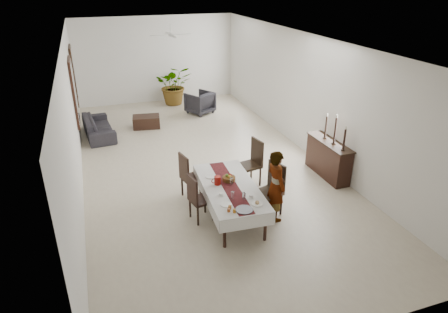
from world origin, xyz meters
TOP-DOWN VIEW (x-y plane):
  - floor at (0.00, 0.00)m, footprint 6.00×12.00m
  - ceiling at (0.00, 0.00)m, footprint 6.00×12.00m
  - wall_back at (0.00, 6.00)m, footprint 6.00×0.02m
  - wall_front at (0.00, -6.00)m, footprint 6.00×0.02m
  - wall_left at (-3.00, 0.00)m, footprint 0.02×12.00m
  - wall_right at (3.00, 0.00)m, footprint 0.02×12.00m
  - dining_table_top at (-0.12, -2.63)m, footprint 1.02×2.20m
  - table_leg_fl at (-0.57, -3.62)m, footprint 0.07×0.07m
  - table_leg_fr at (0.21, -3.67)m, footprint 0.07×0.07m
  - table_leg_bl at (-0.45, -1.59)m, footprint 0.07×0.07m
  - table_leg_br at (0.34, -1.64)m, footprint 0.07×0.07m
  - tablecloth_top at (-0.12, -2.63)m, footprint 1.19×2.37m
  - tablecloth_drape_left at (-0.64, -2.60)m, footprint 0.15×2.30m
  - tablecloth_drape_right at (0.41, -2.66)m, footprint 0.15×2.30m
  - tablecloth_drape_near at (-0.19, -3.78)m, footprint 1.05×0.07m
  - tablecloth_drape_far at (-0.05, -1.48)m, footprint 1.05×0.07m
  - table_runner at (-0.12, -2.63)m, footprint 0.45×2.25m
  - red_pitcher at (-0.33, -2.48)m, footprint 0.14×0.14m
  - pitcher_handle at (-0.41, -2.48)m, footprint 0.11×0.02m
  - wine_glass_near at (-0.04, -3.22)m, footprint 0.06×0.06m
  - wine_glass_mid at (-0.24, -3.12)m, footprint 0.06×0.06m
  - wine_glass_far at (-0.07, -2.59)m, footprint 0.06×0.06m
  - teacup_right at (0.12, -3.18)m, footprint 0.08×0.08m
  - saucer_right at (0.12, -3.18)m, footprint 0.13×0.13m
  - teacup_left at (-0.40, -2.93)m, footprint 0.08×0.08m
  - saucer_left at (-0.40, -2.93)m, footprint 0.13×0.13m
  - plate_near_right at (0.13, -3.45)m, footprint 0.21×0.21m
  - bread_near_right at (0.13, -3.45)m, footprint 0.08×0.08m
  - plate_near_left at (-0.42, -3.28)m, footprint 0.21×0.21m
  - plate_far_left at (-0.37, -2.12)m, footprint 0.21×0.21m
  - serving_tray at (-0.17, -3.57)m, footprint 0.32×0.32m
  - jam_jar_a at (-0.37, -3.58)m, footprint 0.06×0.06m
  - jam_jar_b at (-0.46, -3.52)m, footprint 0.06×0.06m
  - jam_jar_c at (-0.41, -3.44)m, footprint 0.06×0.06m
  - fruit_basket at (-0.06, -2.41)m, footprint 0.27×0.27m
  - fruit_red at (-0.03, -2.39)m, footprint 0.08×0.08m
  - fruit_green at (-0.09, -2.38)m, footprint 0.07×0.07m
  - fruit_yellow at (-0.06, -2.45)m, footprint 0.08×0.08m
  - chair_right_near_seat at (0.65, -2.85)m, footprint 0.60×0.60m
  - chair_right_near_leg_fl at (0.90, -2.96)m, footprint 0.06×0.06m
  - chair_right_near_leg_fr at (0.77, -2.60)m, footprint 0.06×0.06m
  - chair_right_near_leg_bl at (0.53, -3.09)m, footprint 0.06×0.06m
  - chair_right_near_leg_br at (0.40, -2.73)m, footprint 0.06×0.06m
  - chair_right_near_back at (0.85, -2.77)m, footprint 0.20×0.46m
  - chair_right_far_seat at (0.76, -1.53)m, footprint 0.55×0.55m
  - chair_right_far_leg_fl at (0.99, -1.68)m, footprint 0.05×0.05m
  - chair_right_far_leg_fr at (0.92, -1.30)m, footprint 0.05×0.05m
  - chair_right_far_leg_bl at (0.61, -1.75)m, footprint 0.05×0.05m
  - chair_right_far_leg_br at (0.54, -1.37)m, footprint 0.05×0.05m
  - chair_right_far_back at (0.97, -1.49)m, footprint 0.13×0.47m
  - chair_left_near_seat at (-0.71, -2.59)m, footprint 0.50×0.50m
  - chair_left_near_leg_fl at (-0.92, -2.45)m, footprint 0.05×0.05m
  - chair_left_near_leg_fr at (-0.84, -2.79)m, footprint 0.05×0.05m
  - chair_left_near_leg_bl at (-0.58, -2.38)m, footprint 0.05×0.05m
  - chair_left_near_leg_br at (-0.50, -2.72)m, footprint 0.05×0.05m
  - chair_left_near_back at (-0.90, -2.63)m, footprint 0.12×0.42m
  - chair_left_far_seat at (-0.64, -1.67)m, footprint 0.54×0.54m
  - chair_left_far_leg_fl at (-0.86, -1.53)m, footprint 0.05×0.05m
  - chair_left_far_leg_fr at (-0.79, -1.89)m, footprint 0.05×0.05m
  - chair_left_far_leg_bl at (-0.50, -1.45)m, footprint 0.05×0.05m
  - chair_left_far_leg_br at (-0.42, -1.81)m, footprint 0.05×0.05m
  - chair_left_far_back at (-0.84, -1.71)m, footprint 0.13×0.45m
  - woman at (0.71, -3.03)m, footprint 0.39×0.57m
  - sideboard_body at (2.78, -1.72)m, footprint 0.39×1.45m
  - sideboard_top at (2.78, -1.72)m, footprint 0.43×1.51m
  - candlestick_near_base at (2.78, -2.25)m, footprint 0.10×0.10m
  - candlestick_near_shaft at (2.78, -2.25)m, footprint 0.05×0.05m
  - candlestick_near_candle at (2.78, -2.25)m, footprint 0.03×0.03m
  - candlestick_mid_base at (2.78, -1.86)m, footprint 0.10×0.10m
  - candlestick_mid_shaft at (2.78, -1.86)m, footprint 0.05×0.05m
  - candlestick_mid_candle at (2.78, -1.86)m, footprint 0.03×0.03m
  - candlestick_far_base at (2.78, -1.48)m, footprint 0.10×0.10m
  - candlestick_far_shaft at (2.78, -1.48)m, footprint 0.05×0.05m
  - candlestick_far_candle at (2.78, -1.48)m, footprint 0.03×0.03m
  - sofa at (-2.44, 2.90)m, footprint 0.94×2.04m
  - armchair at (1.12, 4.00)m, footprint 1.14×1.15m
  - coffee_table at (-0.93, 3.15)m, footprint 0.93×0.69m
  - potted_plant at (0.52, 5.38)m, footprint 1.51×1.37m
  - mirror_frame_near at (-2.96, 2.20)m, footprint 0.06×1.05m
  - mirror_glass_near at (-2.92, 2.20)m, footprint 0.01×0.90m
  - mirror_frame_far at (-2.96, 4.30)m, footprint 0.06×1.05m
  - mirror_glass_far at (-2.92, 4.30)m, footprint 0.01×0.90m
  - fan_rod at (0.00, 3.00)m, footprint 0.04×0.04m
  - fan_hub at (0.00, 3.00)m, footprint 0.16×0.16m
  - fan_blade_n at (0.00, 3.35)m, footprint 0.10×0.55m
  - fan_blade_s at (0.00, 2.65)m, footprint 0.10×0.55m
  - fan_blade_e at (0.35, 3.00)m, footprint 0.55×0.10m
  - fan_blade_w at (-0.35, 3.00)m, footprint 0.55×0.10m

SIDE VIEW (x-z plane):
  - floor at x=0.00m, z-range 0.00..0.00m
  - coffee_table at x=-0.93m, z-range 0.00..0.38m
  - chair_left_near_leg_fl at x=-0.92m, z-range 0.00..0.42m
  - chair_left_near_leg_fr at x=-0.84m, z-range 0.00..0.42m
  - chair_left_near_leg_bl at x=-0.58m, z-range 0.00..0.42m
  - chair_left_near_leg_br at x=-0.50m, z-range 0.00..0.42m
  - chair_left_far_leg_fl at x=-0.86m, z-range 0.00..0.45m
  - chair_left_far_leg_fr at x=-0.79m, z-range 0.00..0.45m
  - chair_left_far_leg_bl at x=-0.50m, z-range 0.00..0.45m
  - chair_left_far_leg_br at x=-0.42m, z-range 0.00..0.45m
  - chair_right_far_leg_fl at x=0.99m, z-range 0.00..0.46m
  - chair_right_far_leg_fr at x=0.92m, z-range 0.00..0.46m
  - chair_right_far_leg_bl at x=0.61m, z-range 0.00..0.46m
  - chair_right_far_leg_br at x=0.54m, z-range 0.00..0.46m
  - chair_right_near_leg_fl at x=0.90m, z-range 0.00..0.47m
  - chair_right_near_leg_fr at x=0.77m, z-range 0.00..0.47m
  - chair_right_near_leg_bl at x=0.53m, z-range 0.00..0.47m
  - chair_right_near_leg_br at x=0.40m, z-range 0.00..0.47m
  - sofa at x=-2.44m, z-range 0.00..0.58m
  - table_leg_fl at x=-0.57m, z-range 0.00..0.63m
  - table_leg_fr at x=0.21m, z-range 0.00..0.63m
  - table_leg_bl at x=-0.45m, z-range 0.00..0.63m
  - table_leg_br at x=0.34m, z-range 0.00..0.63m
  - armchair at x=1.12m, z-range 0.00..0.77m
  - sideboard_body at x=2.78m, z-range 0.00..0.87m
  - chair_left_near_seat at x=-0.71m, z-range 0.42..0.47m
  - chair_left_far_seat at x=-0.64m, z-range 0.45..0.50m
  - chair_right_far_seat at x=0.76m, z-range 0.46..0.52m
  - chair_right_near_seat at x=0.65m, z-range 0.47..0.52m
  - tablecloth_drape_left at x=-0.64m, z-range 0.41..0.68m
  - tablecloth_drape_right at x=0.41m, z-range 0.41..0.68m
  - tablecloth_drape_near at x=-0.19m, z-range 0.41..0.68m
  - tablecloth_drape_far at x=-0.05m, z-range 0.41..0.68m
  - dining_table_top at x=-0.12m, z-range 0.63..0.67m
  - tablecloth_top at x=-0.12m, z-range 0.67..0.68m
  - table_runner at x=-0.12m, z-range 0.68..0.68m
  - saucer_right at x=0.12m, z-range 0.68..0.69m
  - saucer_left at x=-0.40m, z-range 0.68..0.69m
  - plate_near_right at x=0.13m, z-range 0.68..0.69m
  - plate_near_left at x=-0.42m, z-range 0.68..0.69m
  - plate_far_left at x=-0.37m, z-range 0.68..0.69m
  - serving_tray at x=-0.17m, z-range 0.68..0.70m
  - teacup_right at x=0.12m, z-range 0.68..0.73m
  - teacup_left at x=-0.40m, z-range 0.68..0.73m
  - bread_near_right at x=0.13m, z-range 0.67..0.75m
  - jam_jar_a at x=-0.37m, z-range 0.68..0.75m
  - jam_jar_b at x=-0.46m, z-range 0.68..0.75m
  - jam_jar_c at x=-0.41m, z-range 0.68..0.75m
  - fruit_basket at x=-0.06m, z-range 0.68..0.77m
  - chair_left_near_back at x=-0.90m, z-range 0.46..1.00m
  - potted_plant at x=0.52m, z-range 0.00..1.48m
  - woman at x=0.71m, z-range 0.00..1.50m
  - wine_glass_near at x=-0.04m, z-range 0.68..0.83m
  - wine_glass_mid at x=-0.24m, z-range 0.68..0.83m
  - wine_glass_far at x=-0.07m, z-range 0.68..0.83m
  - red_pitcher at x=-0.33m, z-range 0.68..0.86m
  - pitcher_handle at x=-0.41m, z-range 0.72..0.82m
  - chair_left_far_back at x=-0.84m, z-range 0.49..1.07m
  - fruit_red at x=-0.03m, z-range 0.75..0.83m
  - fruit_green at x=-0.09m, z-range 0.76..0.83m
  - fruit_yellow at x=-0.06m, z-range 0.76..0.83m
  - chair_right_far_back at x=0.97m, z-range 0.51..1.11m
  - chair_right_near_back at x=0.85m, z-range 0.51..1.11m
  - sideboard_top at x=2.78m, z-range 0.87..0.90m
  - candlestick_near_base at x=2.78m, z-range 0.90..0.93m
  - candlestick_mid_base at x=2.78m, z-range 0.90..0.93m
  - candlestick_far_base at x=2.78m, z-range 0.90..0.93m
  - candlestick_near_shaft at x=2.78m, z-range 0.93..1.41m
  - candlestick_far_shaft at x=2.78m, z-range 0.93..1.46m
  - candlestick_mid_shaft at x=2.78m, z-range 0.93..1.56m
  - candlestick_near_candle at x=2.78m, z-range 1.41..1.49m
  - candlestick_far_candle at x=2.78m, z-range 1.46..1.54m
  - candlestick_mid_candle at x=2.78m, z-range 1.56..1.63m
  - wall_back at x=0.00m, z-range 0.00..3.20m
  - wall_front at x=0.00m, z-range 0.00..3.20m
  - wall_left at x=-3.00m, z-range 0.00..3.20m
  - wall_right at x=3.00m, z-range 0.00..3.20m
  - mirror_frame_near at x=-2.96m, z-range 0.67..2.53m
  - mirror_glass_near at x=-2.92m, z-range 0.75..2.45m
  - mirror_frame_far at x=-2.96m, z-range 0.67..2.53m
  - mirror_glass_far at x=-2.92m, z-range 0.75..2.45m
  - fan_hub at x=0.00m, z-range 2.86..2.94m
  - fan_blade_n at x=0.00m, z-range 2.89..2.91m
  - fan_blade_s at x=0.00m, z-range 2.89..2.91m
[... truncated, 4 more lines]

